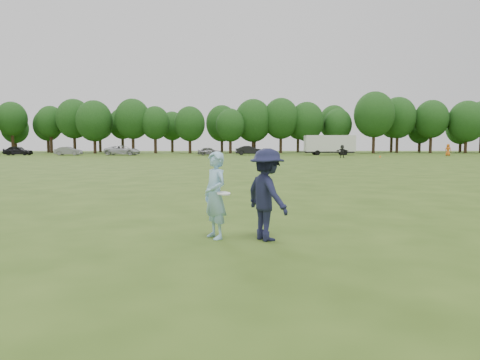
{
  "coord_description": "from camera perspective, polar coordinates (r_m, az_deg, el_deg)",
  "views": [
    {
      "loc": [
        -1.13,
        -8.85,
        1.91
      ],
      "look_at": [
        -0.97,
        0.56,
        1.1
      ],
      "focal_mm": 32.0,
      "sensor_mm": 36.0,
      "label": 1
    }
  ],
  "objects": [
    {
      "name": "disc_in_play",
      "position": [
        8.35,
        -2.19,
        -1.8
      ],
      "size": [
        0.28,
        0.28,
        0.07
      ],
      "color": "white",
      "rests_on": "ground"
    },
    {
      "name": "car_c",
      "position": [
        70.94,
        -15.38,
        3.83
      ],
      "size": [
        5.82,
        3.08,
        1.56
      ],
      "primitive_type": "imported",
      "rotation": [
        0.0,
        0.0,
        1.48
      ],
      "color": "silver",
      "rests_on": "ground"
    },
    {
      "name": "treeline",
      "position": [
        85.95,
        1.69,
        7.82
      ],
      "size": [
        130.35,
        18.39,
        11.74
      ],
      "color": "#332114",
      "rests_on": "ground"
    },
    {
      "name": "car_e",
      "position": [
        67.57,
        -4.09,
        3.84
      ],
      "size": [
        3.87,
        1.7,
        1.3
      ],
      "primitive_type": "imported",
      "rotation": [
        0.0,
        0.0,
        1.61
      ],
      "color": "slate",
      "rests_on": "ground"
    },
    {
      "name": "car_b",
      "position": [
        73.06,
        -21.89,
        3.6
      ],
      "size": [
        4.15,
        1.47,
        1.36
      ],
      "primitive_type": "imported",
      "rotation": [
        0.0,
        0.0,
        1.56
      ],
      "color": "slate",
      "rests_on": "ground"
    },
    {
      "name": "defender",
      "position": [
        8.42,
        3.61,
        -1.95
      ],
      "size": [
        1.17,
        1.35,
        1.81
      ],
      "primitive_type": "imported",
      "rotation": [
        0.0,
        0.0,
        2.09
      ],
      "color": "#1B1D3C",
      "rests_on": "ground"
    },
    {
      "name": "thrower",
      "position": [
        8.57,
        -3.32,
        -2.04
      ],
      "size": [
        0.69,
        0.76,
        1.75
      ],
      "primitive_type": "imported",
      "rotation": [
        0.0,
        0.0,
        -1.01
      ],
      "color": "#98CAEB",
      "rests_on": "ground"
    },
    {
      "name": "ground",
      "position": [
        9.13,
        6.23,
        -7.19
      ],
      "size": [
        200.0,
        200.0,
        0.0
      ],
      "primitive_type": "plane",
      "color": "#314A15",
      "rests_on": "ground"
    },
    {
      "name": "car_a",
      "position": [
        76.87,
        -27.49,
        3.49
      ],
      "size": [
        4.39,
        1.81,
        1.49
      ],
      "primitive_type": "imported",
      "rotation": [
        0.0,
        0.0,
        1.56
      ],
      "color": "black",
      "rests_on": "ground"
    },
    {
      "name": "car_f",
      "position": [
        69.72,
        1.28,
        3.96
      ],
      "size": [
        4.65,
        1.9,
        1.5
      ],
      "primitive_type": "imported",
      "rotation": [
        0.0,
        0.0,
        1.64
      ],
      "color": "black",
      "rests_on": "ground"
    },
    {
      "name": "player_far_d",
      "position": [
        57.34,
        13.47,
        3.73
      ],
      "size": [
        1.64,
        0.69,
        1.71
      ],
      "primitive_type": "imported",
      "rotation": [
        0.0,
        0.0,
        -0.12
      ],
      "color": "black",
      "rests_on": "ground"
    },
    {
      "name": "field_cone",
      "position": [
        61.1,
        18.18,
        3.02
      ],
      "size": [
        0.28,
        0.28,
        0.3
      ],
      "primitive_type": "cone",
      "color": "#EF5E0C",
      "rests_on": "ground"
    },
    {
      "name": "player_far_c",
      "position": [
        72.19,
        25.99,
        3.63
      ],
      "size": [
        1.05,
        1.04,
        1.83
      ],
      "primitive_type": "imported",
      "rotation": [
        0.0,
        0.0,
        2.36
      ],
      "color": "orange",
      "rests_on": "ground"
    },
    {
      "name": "cargo_trailer",
      "position": [
        71.27,
        11.84,
        4.71
      ],
      "size": [
        9.0,
        2.75,
        3.2
      ],
      "color": "white",
      "rests_on": "ground"
    }
  ]
}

